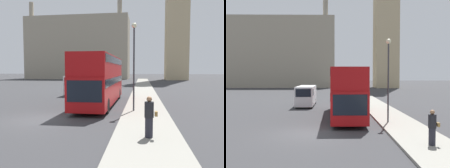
{
  "view_description": "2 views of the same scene",
  "coord_description": "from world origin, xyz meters",
  "views": [
    {
      "loc": [
        6.3,
        -12.64,
        3.08
      ],
      "look_at": [
        3.59,
        7.11,
        1.79
      ],
      "focal_mm": 35.0,
      "sensor_mm": 36.0,
      "label": 1
    },
    {
      "loc": [
        1.66,
        -15.6,
        3.7
      ],
      "look_at": [
        2.16,
        15.77,
        2.56
      ],
      "focal_mm": 40.0,
      "sensor_mm": 36.0,
      "label": 2
    }
  ],
  "objects": [
    {
      "name": "sidewalk_strip",
      "position": [
        6.55,
        0.0,
        0.07
      ],
      "size": [
        3.11,
        120.0,
        0.15
      ],
      "color": "gray",
      "rests_on": "ground_plane"
    },
    {
      "name": "red_double_decker_bus",
      "position": [
        2.71,
        6.36,
        2.39
      ],
      "size": [
        2.63,
        11.45,
        4.25
      ],
      "color": "#A80F11",
      "rests_on": "ground_plane"
    },
    {
      "name": "street_lamp",
      "position": [
        5.73,
        3.0,
        4.2
      ],
      "size": [
        0.36,
        0.36,
        6.24
      ],
      "color": "#38383D",
      "rests_on": "sidewalk_strip"
    },
    {
      "name": "white_van",
      "position": [
        -1.67,
        14.24,
        1.27
      ],
      "size": [
        1.99,
        6.1,
        2.37
      ],
      "color": "white",
      "rests_on": "ground_plane"
    },
    {
      "name": "ground_plane",
      "position": [
        0.0,
        0.0,
        0.0
      ],
      "size": [
        300.0,
        300.0,
        0.0
      ],
      "primitive_type": "plane",
      "color": "#333335"
    },
    {
      "name": "building_block_distant",
      "position": [
        -15.52,
        61.81,
        10.43
      ],
      "size": [
        34.66,
        11.86,
        25.39
      ],
      "color": "#9E937F",
      "rests_on": "ground_plane"
    },
    {
      "name": "pedestrian",
      "position": [
        6.63,
        -3.18,
        1.05
      ],
      "size": [
        0.56,
        0.4,
        1.79
      ],
      "color": "#23232D",
      "rests_on": "sidewalk_strip"
    }
  ]
}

